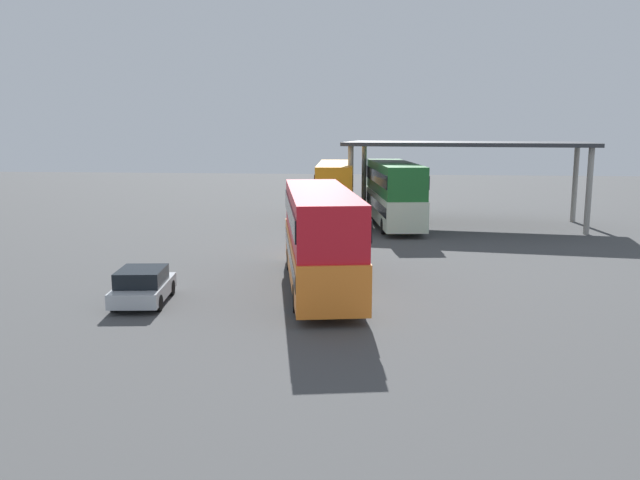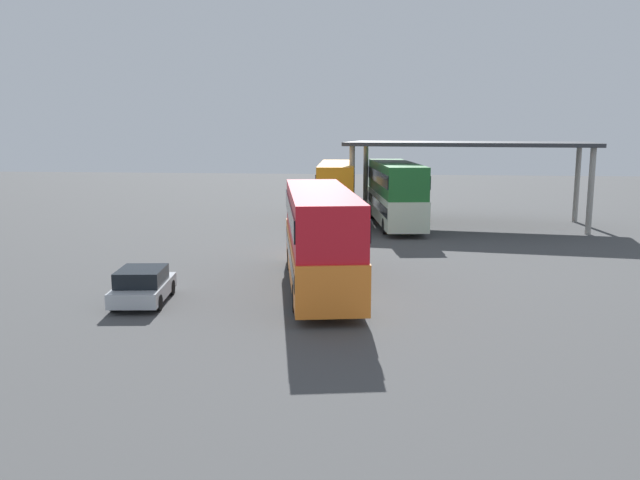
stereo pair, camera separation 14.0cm
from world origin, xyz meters
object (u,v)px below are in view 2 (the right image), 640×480
at_px(double_decker_mid_row, 395,191).
at_px(double_decker_near_canopy, 337,189).
at_px(parked_hatchback, 143,286).
at_px(double_decker_main, 320,234).

bearing_deg(double_decker_mid_row, double_decker_near_canopy, 52.98).
distance_m(parked_hatchback, double_decker_near_canopy, 23.77).
bearing_deg(double_decker_mid_row, double_decker_main, 161.89).
height_order(double_decker_main, double_decker_near_canopy, double_decker_near_canopy).
distance_m(double_decker_main, double_decker_near_canopy, 20.03).
relative_size(double_decker_main, double_decker_near_canopy, 1.09).
bearing_deg(double_decker_near_canopy, parked_hatchback, 163.58).
bearing_deg(double_decker_near_canopy, double_decker_mid_row, -122.33).
relative_size(double_decker_main, parked_hatchback, 3.01).
bearing_deg(double_decker_near_canopy, double_decker_main, 179.49).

